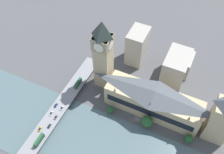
% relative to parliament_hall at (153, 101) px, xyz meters
% --- Properties ---
extents(ground_plane, '(600.00, 600.00, 0.00)m').
position_rel_parliament_hall_xyz_m(ground_plane, '(-14.41, 8.00, -14.07)').
color(ground_plane, '#4C4C4F').
extents(parliament_hall, '(23.29, 82.73, 28.29)m').
position_rel_parliament_hall_xyz_m(parliament_hall, '(0.00, 0.00, 0.00)').
color(parliament_hall, tan).
rests_on(parliament_hall, ground_plane).
extents(clock_tower, '(15.07, 15.07, 74.35)m').
position_rel_parliament_hall_xyz_m(clock_tower, '(10.15, 52.27, 26.16)').
color(clock_tower, tan).
rests_on(clock_tower, ground_plane).
extents(victoria_tower, '(17.71, 17.71, 53.89)m').
position_rel_parliament_hall_xyz_m(victoria_tower, '(0.06, -54.22, 10.88)').
color(victoria_tower, tan).
rests_on(victoria_tower, ground_plane).
extents(road_bridge, '(165.76, 13.93, 4.77)m').
position_rel_parliament_hall_xyz_m(road_bridge, '(-53.85, 74.15, -10.18)').
color(road_bridge, slate).
rests_on(road_bridge, ground_plane).
extents(double_decker_bus_lead, '(11.34, 2.58, 4.63)m').
position_rel_parliament_hall_xyz_m(double_decker_bus_lead, '(-6.29, 71.49, -6.73)').
color(double_decker_bus_lead, '#235B33').
rests_on(double_decker_bus_lead, road_bridge).
extents(double_decker_bus_rear, '(11.47, 2.55, 4.96)m').
position_rel_parliament_hall_xyz_m(double_decker_bus_rear, '(-69.23, 70.60, -6.56)').
color(double_decker_bus_rear, '#235B33').
rests_on(double_decker_bus_rear, road_bridge).
extents(car_northbound_lead, '(4.68, 1.81, 1.38)m').
position_rel_parliament_hall_xyz_m(car_northbound_lead, '(-60.50, 76.80, -8.60)').
color(car_northbound_lead, gold).
rests_on(car_northbound_lead, road_bridge).
extents(car_northbound_mid, '(4.59, 1.89, 1.32)m').
position_rel_parliament_hall_xyz_m(car_northbound_mid, '(-43.98, 76.71, -8.62)').
color(car_northbound_mid, silver).
rests_on(car_northbound_mid, road_bridge).
extents(car_northbound_tail, '(4.33, 1.88, 1.46)m').
position_rel_parliament_hall_xyz_m(car_northbound_tail, '(-35.27, 77.63, -8.57)').
color(car_northbound_tail, navy).
rests_on(car_northbound_tail, road_bridge).
extents(car_southbound_lead, '(4.72, 1.91, 1.32)m').
position_rel_parliament_hall_xyz_m(car_southbound_lead, '(-45.31, 70.97, -8.63)').
color(car_southbound_lead, slate).
rests_on(car_southbound_lead, road_bridge).
extents(car_southbound_mid, '(3.91, 1.77, 1.37)m').
position_rel_parliament_hall_xyz_m(car_southbound_mid, '(-54.83, 71.35, -8.61)').
color(car_southbound_mid, black).
rests_on(car_southbound_mid, road_bridge).
extents(car_southbound_tail, '(4.44, 1.76, 1.36)m').
position_rel_parliament_hall_xyz_m(car_southbound_tail, '(-35.40, 71.21, -8.61)').
color(car_southbound_tail, silver).
rests_on(car_southbound_tail, road_bridge).
extents(city_block_west, '(25.21, 17.20, 36.74)m').
position_rel_parliament_hall_xyz_m(city_block_west, '(52.81, 35.87, 4.30)').
color(city_block_west, '#A39E93').
rests_on(city_block_west, ground_plane).
extents(city_block_center, '(32.58, 21.21, 27.88)m').
position_rel_parliament_hall_xyz_m(city_block_center, '(46.55, -6.59, -0.13)').
color(city_block_center, '#A39E93').
rests_on(city_block_center, ground_plane).
extents(city_block_east, '(23.22, 15.59, 19.40)m').
position_rel_parliament_hall_xyz_m(city_block_east, '(57.35, -11.70, -4.37)').
color(city_block_east, '#A39E93').
rests_on(city_block_east, ground_plane).
extents(tree_embankment_near, '(6.96, 6.96, 8.91)m').
position_rel_parliament_hall_xyz_m(tree_embankment_near, '(-16.23, -37.10, -8.65)').
color(tree_embankment_near, brown).
rests_on(tree_embankment_near, ground_plane).
extents(tree_embankment_mid, '(9.87, 9.87, 12.44)m').
position_rel_parliament_hall_xyz_m(tree_embankment_mid, '(-17.12, -1.50, -6.58)').
color(tree_embankment_mid, brown).
rests_on(tree_embankment_mid, ground_plane).
extents(tree_embankment_far, '(6.38, 6.38, 8.01)m').
position_rel_parliament_hall_xyz_m(tree_embankment_far, '(-18.23, 31.87, -9.26)').
color(tree_embankment_far, brown).
rests_on(tree_embankment_far, ground_plane).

